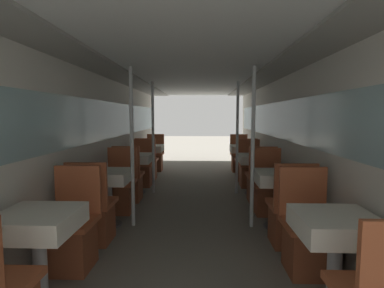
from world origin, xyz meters
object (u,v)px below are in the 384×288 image
object	(u,v)px
chair_left_far_3	(155,160)
dining_table_right_2	(255,161)
dining_table_left_3	(151,150)
chair_right_far_2	(250,172)
support_pole_right_1	(253,148)
chair_left_far_2	(142,172)
chair_left_near_3	(147,167)
dining_table_right_1	(278,181)
chair_left_far_0	(72,238)
chair_left_far_1	(120,192)
chair_right_near_2	(260,185)
dining_table_right_3	(242,151)
chair_right_near_1	(290,219)
support_pole_right_2	(237,138)
dining_table_left_2	(136,161)
dining_table_left_0	(38,228)
chair_left_near_2	(129,184)
support_pole_left_2	(153,138)
support_pole_left_1	(132,148)
chair_right_far_1	(268,194)
chair_left_near_1	(93,217)
chair_right_near_3	(246,167)
dining_table_left_1	(108,180)
chair_right_far_3	(239,160)
dining_table_right_0	(336,231)

from	to	relation	value
chair_left_far_3	dining_table_right_2	distance (m)	3.18
dining_table_left_3	chair_right_far_2	xyz separation A→B (m)	(2.23, -1.13, -0.31)
chair_left_far_3	support_pole_right_1	distance (m)	4.44
chair_left_far_2	dining_table_left_3	bearing A→B (deg)	-90.00
chair_left_near_3	dining_table_right_1	xyz separation A→B (m)	(2.23, -2.83, 0.31)
chair_left_far_0	chair_left_far_1	size ratio (longest dim) A/B	1.00
chair_right_near_2	dining_table_right_3	distance (m)	2.27
chair_right_near_1	support_pole_right_2	world-z (taller)	support_pole_right_2
chair_left_far_0	dining_table_left_2	distance (m)	2.84
chair_left_far_0	chair_left_far_3	xyz separation A→B (m)	(0.00, 5.08, 0.00)
chair_right_near_1	support_pole_right_1	xyz separation A→B (m)	(-0.33, 0.56, 0.74)
dining_table_left_0	dining_table_left_3	world-z (taller)	same
chair_left_near_2	support_pole_right_1	distance (m)	2.33
support_pole_left_2	dining_table_left_0	bearing A→B (deg)	-95.58
chair_left_far_1	dining_table_right_3	bearing A→B (deg)	-128.24
dining_table_left_2	chair_right_near_1	world-z (taller)	chair_right_near_1
chair_left_near_3	support_pole_right_1	xyz separation A→B (m)	(1.90, -2.83, 0.74)
support_pole_left_1	support_pole_right_1	bearing A→B (deg)	0.00
chair_left_far_2	chair_right_far_2	xyz separation A→B (m)	(2.23, 0.00, 0.00)
dining_table_left_3	chair_right_far_1	xyz separation A→B (m)	(2.23, -2.83, -0.31)
chair_left_near_1	support_pole_right_2	world-z (taller)	support_pole_right_2
chair_left_near_2	chair_left_far_0	bearing A→B (deg)	-90.00
chair_left_near_3	chair_left_far_3	bearing A→B (deg)	90.00
chair_right_near_3	dining_table_left_2	bearing A→B (deg)	-153.02
chair_left_near_3	chair_right_near_1	world-z (taller)	same
dining_table_left_1	chair_left_far_2	size ratio (longest dim) A/B	0.77
dining_table_right_1	chair_right_far_3	world-z (taller)	chair_right_far_3
support_pole_left_2	dining_table_right_1	bearing A→B (deg)	-41.74
dining_table_left_1	support_pole_right_2	xyz separation A→B (m)	(1.90, 1.69, 0.43)
chair_left_far_1	support_pole_right_1	xyz separation A→B (m)	(1.90, -0.56, 0.74)
dining_table_left_0	chair_left_near_1	size ratio (longest dim) A/B	0.77
chair_right_far_3	support_pole_left_2	bearing A→B (deg)	49.87
chair_left_near_2	chair_right_far_1	distance (m)	2.30
chair_left_near_1	chair_left_near_3	bearing A→B (deg)	90.00
chair_left_near_1	dining_table_right_2	xyz separation A→B (m)	(2.23, 2.25, 0.31)
chair_left_far_1	chair_right_far_1	distance (m)	2.23
chair_left_near_2	support_pole_right_2	xyz separation A→B (m)	(1.90, 0.56, 0.74)
chair_left_far_1	chair_right_near_2	distance (m)	2.30
chair_left_far_1	support_pole_left_2	bearing A→B (deg)	-106.25
support_pole_left_2	chair_left_near_3	distance (m)	1.40
support_pole_left_1	support_pole_right_2	xyz separation A→B (m)	(1.57, 1.69, 0.00)
chair_left_far_2	chair_left_near_3	world-z (taller)	same
chair_left_far_3	chair_right_near_3	world-z (taller)	same
chair_right_far_1	chair_right_near_1	bearing A→B (deg)	90.00
dining_table_left_1	chair_left_far_3	size ratio (longest dim) A/B	0.77
support_pole_right_2	dining_table_left_0	bearing A→B (deg)	-119.27
dining_table_right_3	chair_right_near_3	bearing A→B (deg)	-90.00
chair_left_near_1	dining_table_right_0	bearing A→B (deg)	-26.98
dining_table_left_2	chair_left_far_3	distance (m)	2.27
chair_left_far_1	dining_table_right_0	world-z (taller)	chair_left_far_1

